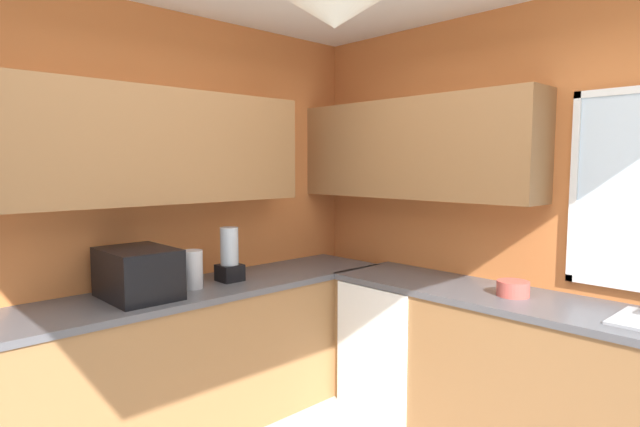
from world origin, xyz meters
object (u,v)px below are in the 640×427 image
microwave (138,273)px  kettle (193,269)px  bowl (513,288)px  blender_appliance (230,257)px  dishwasher (397,341)px

microwave → kettle: (0.02, 0.34, -0.02)m
bowl → blender_appliance: blender_appliance is taller
microwave → blender_appliance: 0.63m
microwave → bowl: 2.20m
microwave → bowl: (1.49, 1.62, -0.10)m
microwave → dishwasher: bearing=67.5°
kettle → dishwasher: bearing=62.8°
microwave → bowl: size_ratio=2.57×
kettle → bowl: bearing=41.1°
dishwasher → microwave: (-0.66, -1.59, 0.63)m
bowl → dishwasher: bearing=-177.9°
bowl → blender_appliance: bearing=-146.3°
bowl → blender_appliance: (-1.49, -0.99, 0.12)m
kettle → blender_appliance: bearing=94.0°
kettle → bowl: 1.95m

